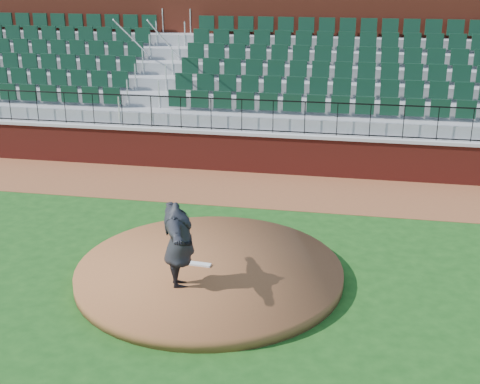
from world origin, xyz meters
TOP-DOWN VIEW (x-y plane):
  - ground at (0.00, 0.00)m, footprint 90.00×90.00m
  - warning_track at (0.00, 5.40)m, footprint 34.00×3.20m
  - field_wall at (0.00, 7.00)m, footprint 34.00×0.35m
  - wall_cap at (0.00, 7.00)m, footprint 34.00×0.45m
  - wall_railing at (0.00, 7.00)m, footprint 34.00×0.05m
  - seating_stands at (0.00, 9.72)m, footprint 34.00×5.10m
  - concourse_wall at (0.00, 12.52)m, footprint 34.00×0.50m
  - pitchers_mound at (-0.32, -0.29)m, footprint 5.60×5.60m
  - pitching_rubber at (-0.59, -0.26)m, footprint 0.60×0.20m
  - pitcher at (-0.70, -1.20)m, footprint 1.32×2.24m

SIDE VIEW (x-z plane):
  - ground at x=0.00m, z-range 0.00..0.00m
  - warning_track at x=0.00m, z-range 0.00..0.01m
  - pitchers_mound at x=-0.32m, z-range 0.00..0.25m
  - pitching_rubber at x=-0.59m, z-range 0.25..0.29m
  - field_wall at x=0.00m, z-range 0.00..1.20m
  - pitcher at x=-0.70m, z-range 0.25..2.01m
  - wall_cap at x=0.00m, z-range 1.20..1.30m
  - wall_railing at x=0.00m, z-range 1.30..2.30m
  - seating_stands at x=0.00m, z-range 0.00..4.60m
  - concourse_wall at x=0.00m, z-range 0.00..5.50m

